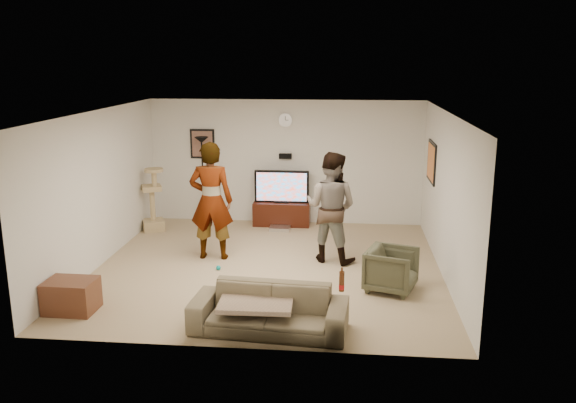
# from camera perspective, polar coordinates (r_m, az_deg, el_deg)

# --- Properties ---
(floor) EXTENTS (5.50, 5.50, 0.02)m
(floor) POSITION_cam_1_polar(r_m,az_deg,el_deg) (9.63, -1.90, -6.42)
(floor) COLOR tan
(floor) RESTS_ON ground
(ceiling) EXTENTS (5.50, 5.50, 0.02)m
(ceiling) POSITION_cam_1_polar(r_m,az_deg,el_deg) (9.07, -2.03, 8.69)
(ceiling) COLOR silver
(ceiling) RESTS_ON wall_back
(wall_back) EXTENTS (5.50, 0.04, 2.50)m
(wall_back) POSITION_cam_1_polar(r_m,az_deg,el_deg) (11.95, -0.23, 3.84)
(wall_back) COLOR white
(wall_back) RESTS_ON floor
(wall_front) EXTENTS (5.50, 0.04, 2.50)m
(wall_front) POSITION_cam_1_polar(r_m,az_deg,el_deg) (6.65, -5.08, -4.35)
(wall_front) COLOR white
(wall_front) RESTS_ON floor
(wall_left) EXTENTS (0.04, 5.50, 2.50)m
(wall_left) POSITION_cam_1_polar(r_m,az_deg,el_deg) (10.01, -17.78, 1.21)
(wall_left) COLOR white
(wall_left) RESTS_ON floor
(wall_right) EXTENTS (0.04, 5.50, 2.50)m
(wall_right) POSITION_cam_1_polar(r_m,az_deg,el_deg) (9.32, 15.04, 0.51)
(wall_right) COLOR white
(wall_right) RESTS_ON floor
(wall_clock) EXTENTS (0.26, 0.04, 0.26)m
(wall_clock) POSITION_cam_1_polar(r_m,az_deg,el_deg) (11.80, -0.25, 7.88)
(wall_clock) COLOR white
(wall_clock) RESTS_ON wall_back
(wall_speaker) EXTENTS (0.25, 0.10, 0.10)m
(wall_speaker) POSITION_cam_1_polar(r_m,az_deg,el_deg) (11.87, -0.26, 4.40)
(wall_speaker) COLOR black
(wall_speaker) RESTS_ON wall_back
(picture_back) EXTENTS (0.42, 0.03, 0.52)m
(picture_back) POSITION_cam_1_polar(r_m,az_deg,el_deg) (12.16, -8.27, 5.54)
(picture_back) COLOR brown
(picture_back) RESTS_ON wall_back
(picture_right) EXTENTS (0.03, 0.78, 0.62)m
(picture_right) POSITION_cam_1_polar(r_m,az_deg,el_deg) (10.82, 13.69, 3.74)
(picture_right) COLOR orange
(picture_right) RESTS_ON wall_right
(tv_stand) EXTENTS (1.14, 0.45, 0.47)m
(tv_stand) POSITION_cam_1_polar(r_m,az_deg,el_deg) (11.93, -0.60, -1.16)
(tv_stand) COLOR black
(tv_stand) RESTS_ON floor
(console_box) EXTENTS (0.40, 0.30, 0.07)m
(console_box) POSITION_cam_1_polar(r_m,az_deg,el_deg) (11.61, -0.81, -2.62)
(console_box) COLOR silver
(console_box) RESTS_ON floor
(tv) EXTENTS (1.09, 0.08, 0.65)m
(tv) POSITION_cam_1_polar(r_m,az_deg,el_deg) (11.80, -0.61, 1.46)
(tv) COLOR black
(tv) RESTS_ON tv_stand
(tv_screen) EXTENTS (1.00, 0.01, 0.57)m
(tv_screen) POSITION_cam_1_polar(r_m,az_deg,el_deg) (11.76, -0.63, 1.42)
(tv_screen) COLOR #139BE8
(tv_screen) RESTS_ON tv
(floor_lamp) EXTENTS (0.32, 0.32, 1.77)m
(floor_lamp) POSITION_cam_1_polar(r_m,az_deg,el_deg) (12.02, -8.22, 1.98)
(floor_lamp) COLOR black
(floor_lamp) RESTS_ON floor
(cat_tree) EXTENTS (0.53, 0.53, 1.25)m
(cat_tree) POSITION_cam_1_polar(r_m,az_deg,el_deg) (11.78, -13.00, 0.22)
(cat_tree) COLOR tan
(cat_tree) RESTS_ON floor
(person_left) EXTENTS (0.74, 0.49, 1.98)m
(person_left) POSITION_cam_1_polar(r_m,az_deg,el_deg) (9.87, -7.43, 0.06)
(person_left) COLOR gray
(person_left) RESTS_ON floor
(person_right) EXTENTS (1.08, 0.96, 1.83)m
(person_right) POSITION_cam_1_polar(r_m,az_deg,el_deg) (9.71, 4.16, -0.55)
(person_right) COLOR #3A59A4
(person_right) RESTS_ON floor
(sofa) EXTENTS (1.98, 0.90, 0.56)m
(sofa) POSITION_cam_1_polar(r_m,az_deg,el_deg) (7.40, -1.84, -10.40)
(sofa) COLOR brown
(sofa) RESTS_ON floor
(throw_blanket) EXTENTS (0.92, 0.72, 0.06)m
(throw_blanket) POSITION_cam_1_polar(r_m,az_deg,el_deg) (7.39, -3.08, -9.65)
(throw_blanket) COLOR tan
(throw_blanket) RESTS_ON sofa
(beer_bottle) EXTENTS (0.06, 0.06, 0.25)m
(beer_bottle) POSITION_cam_1_polar(r_m,az_deg,el_deg) (7.19, 5.21, -7.70)
(beer_bottle) COLOR #4A220D
(beer_bottle) RESTS_ON sofa
(armchair) EXTENTS (0.87, 0.86, 0.63)m
(armchair) POSITION_cam_1_polar(r_m,az_deg,el_deg) (8.73, 9.96, -6.51)
(armchair) COLOR #42422F
(armchair) RESTS_ON floor
(side_table) EXTENTS (0.66, 0.50, 0.43)m
(side_table) POSITION_cam_1_polar(r_m,az_deg,el_deg) (8.47, -20.22, -8.55)
(side_table) COLOR #522B1B
(side_table) RESTS_ON floor
(toy_ball) EXTENTS (0.07, 0.07, 0.07)m
(toy_ball) POSITION_cam_1_polar(r_m,az_deg,el_deg) (9.55, -6.74, -6.37)
(toy_ball) COLOR #079097
(toy_ball) RESTS_ON floor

